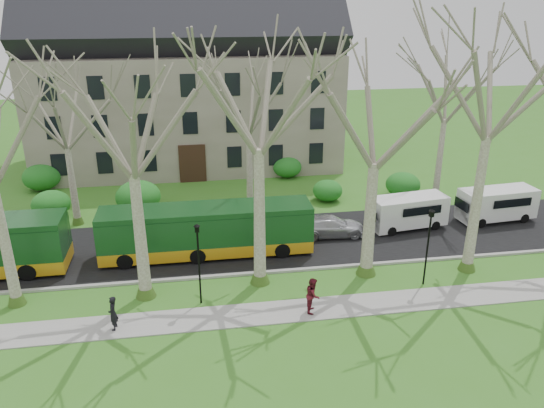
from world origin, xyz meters
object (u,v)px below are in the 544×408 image
at_px(van_b, 497,205).
at_px(pedestrian_b, 313,295).
at_px(pedestrian_a, 113,313).
at_px(sedan, 331,226).
at_px(bus_follow, 207,230).
at_px(van_a, 408,213).

bearing_deg(van_b, pedestrian_b, -153.88).
bearing_deg(pedestrian_a, van_b, 115.97).
relative_size(sedan, van_b, 0.86).
height_order(van_b, pedestrian_b, van_b).
distance_m(bus_follow, pedestrian_a, 8.53).
relative_size(van_a, pedestrian_b, 2.79).
height_order(van_b, pedestrian_a, van_b).
relative_size(van_b, pedestrian_a, 3.07).
height_order(bus_follow, pedestrian_a, bus_follow).
relative_size(van_a, pedestrian_a, 2.98).
relative_size(pedestrian_a, pedestrian_b, 0.94).
relative_size(sedan, pedestrian_a, 2.65).
xyz_separation_m(van_a, van_b, (6.51, 0.25, 0.03)).
height_order(sedan, pedestrian_b, pedestrian_b).
bearing_deg(pedestrian_a, van_a, 121.73).
bearing_deg(van_b, pedestrian_a, -164.66).
bearing_deg(sedan, bus_follow, 102.26).
xyz_separation_m(sedan, pedestrian_b, (-3.14, -8.43, 0.25)).
bearing_deg(van_a, sedan, 176.25).
bearing_deg(pedestrian_a, sedan, 129.40).
xyz_separation_m(bus_follow, pedestrian_b, (4.84, -7.08, -0.65)).
distance_m(bus_follow, van_b, 19.99).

